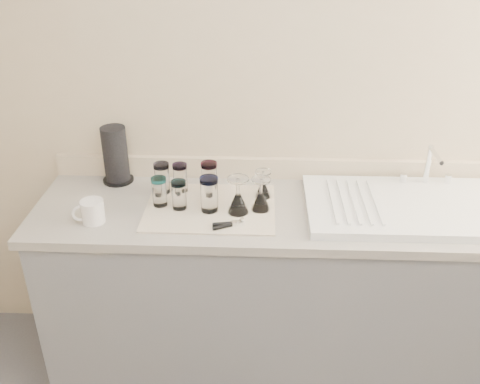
{
  "coord_description": "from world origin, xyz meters",
  "views": [
    {
      "loc": [
        -0.06,
        -0.79,
        2.05
      ],
      "look_at": [
        -0.14,
        1.15,
        1.0
      ],
      "focal_mm": 40.0,
      "sensor_mm": 36.0,
      "label": 1
    }
  ],
  "objects_px": {
    "tumbler_magenta": "(159,191)",
    "sink_unit": "(404,206)",
    "goblet_front_left": "(238,201)",
    "tumbler_purple": "(209,177)",
    "tumbler_cyan": "(180,178)",
    "goblet_front_right": "(261,199)",
    "tumbler_lavender": "(209,194)",
    "can_opener": "(228,224)",
    "goblet_back_right": "(263,188)",
    "paper_towel_roll": "(116,155)",
    "tumbler_blue": "(179,195)",
    "white_mug": "(92,211)",
    "tumbler_teal": "(162,178)"
  },
  "relations": [
    {
      "from": "tumbler_teal",
      "to": "tumbler_purple",
      "type": "bearing_deg",
      "value": 2.08
    },
    {
      "from": "can_opener",
      "to": "tumbler_cyan",
      "type": "bearing_deg",
      "value": 128.34
    },
    {
      "from": "tumbler_lavender",
      "to": "can_opener",
      "type": "bearing_deg",
      "value": -55.22
    },
    {
      "from": "white_mug",
      "to": "tumbler_blue",
      "type": "bearing_deg",
      "value": 18.28
    },
    {
      "from": "goblet_front_left",
      "to": "goblet_front_right",
      "type": "bearing_deg",
      "value": 16.46
    },
    {
      "from": "tumbler_teal",
      "to": "paper_towel_roll",
      "type": "relative_size",
      "value": 0.52
    },
    {
      "from": "tumbler_magenta",
      "to": "white_mug",
      "type": "bearing_deg",
      "value": -151.64
    },
    {
      "from": "tumbler_purple",
      "to": "goblet_front_right",
      "type": "distance_m",
      "value": 0.27
    },
    {
      "from": "tumbler_blue",
      "to": "tumbler_magenta",
      "type": "bearing_deg",
      "value": 164.32
    },
    {
      "from": "tumbler_teal",
      "to": "goblet_back_right",
      "type": "distance_m",
      "value": 0.45
    },
    {
      "from": "tumbler_blue",
      "to": "goblet_back_right",
      "type": "distance_m",
      "value": 0.37
    },
    {
      "from": "goblet_front_right",
      "to": "tumbler_lavender",
      "type": "bearing_deg",
      "value": -175.15
    },
    {
      "from": "sink_unit",
      "to": "tumbler_magenta",
      "type": "relative_size",
      "value": 6.38
    },
    {
      "from": "goblet_back_right",
      "to": "paper_towel_roll",
      "type": "distance_m",
      "value": 0.7
    },
    {
      "from": "tumbler_lavender",
      "to": "goblet_front_right",
      "type": "distance_m",
      "value": 0.22
    },
    {
      "from": "paper_towel_roll",
      "to": "tumbler_cyan",
      "type": "bearing_deg",
      "value": -17.98
    },
    {
      "from": "tumbler_magenta",
      "to": "goblet_back_right",
      "type": "relative_size",
      "value": 1.03
    },
    {
      "from": "tumbler_blue",
      "to": "tumbler_lavender",
      "type": "bearing_deg",
      "value": -5.71
    },
    {
      "from": "can_opener",
      "to": "tumbler_blue",
      "type": "bearing_deg",
      "value": 147.46
    },
    {
      "from": "tumbler_lavender",
      "to": "can_opener",
      "type": "relative_size",
      "value": 1.18
    },
    {
      "from": "tumbler_lavender",
      "to": "goblet_back_right",
      "type": "bearing_deg",
      "value": 29.93
    },
    {
      "from": "paper_towel_roll",
      "to": "goblet_front_right",
      "type": "bearing_deg",
      "value": -20.56
    },
    {
      "from": "tumbler_lavender",
      "to": "goblet_front_left",
      "type": "xyz_separation_m",
      "value": [
        0.12,
        -0.01,
        -0.02
      ]
    },
    {
      "from": "can_opener",
      "to": "white_mug",
      "type": "xyz_separation_m",
      "value": [
        -0.56,
        0.03,
        0.03
      ]
    },
    {
      "from": "tumbler_cyan",
      "to": "tumbler_lavender",
      "type": "bearing_deg",
      "value": -49.23
    },
    {
      "from": "goblet_front_left",
      "to": "white_mug",
      "type": "relative_size",
      "value": 1.12
    },
    {
      "from": "tumbler_magenta",
      "to": "paper_towel_roll",
      "type": "relative_size",
      "value": 0.48
    },
    {
      "from": "goblet_front_right",
      "to": "paper_towel_roll",
      "type": "distance_m",
      "value": 0.72
    },
    {
      "from": "tumbler_magenta",
      "to": "sink_unit",
      "type": "bearing_deg",
      "value": 0.63
    },
    {
      "from": "tumbler_purple",
      "to": "tumbler_lavender",
      "type": "bearing_deg",
      "value": -84.74
    },
    {
      "from": "sink_unit",
      "to": "goblet_back_right",
      "type": "bearing_deg",
      "value": 172.38
    },
    {
      "from": "tumbler_teal",
      "to": "goblet_front_right",
      "type": "distance_m",
      "value": 0.46
    },
    {
      "from": "can_opener",
      "to": "goblet_front_left",
      "type": "bearing_deg",
      "value": 73.64
    },
    {
      "from": "tumbler_cyan",
      "to": "white_mug",
      "type": "distance_m",
      "value": 0.42
    },
    {
      "from": "goblet_back_right",
      "to": "can_opener",
      "type": "bearing_deg",
      "value": -118.38
    },
    {
      "from": "goblet_front_left",
      "to": "tumbler_purple",
      "type": "bearing_deg",
      "value": 128.16
    },
    {
      "from": "tumbler_teal",
      "to": "goblet_back_right",
      "type": "bearing_deg",
      "value": -3.37
    },
    {
      "from": "goblet_front_left",
      "to": "can_opener",
      "type": "xyz_separation_m",
      "value": [
        -0.03,
        -0.12,
        -0.05
      ]
    },
    {
      "from": "tumbler_teal",
      "to": "white_mug",
      "type": "distance_m",
      "value": 0.36
    },
    {
      "from": "tumbler_lavender",
      "to": "can_opener",
      "type": "xyz_separation_m",
      "value": [
        0.09,
        -0.12,
        -0.07
      ]
    },
    {
      "from": "tumbler_teal",
      "to": "white_mug",
      "type": "height_order",
      "value": "tumbler_teal"
    },
    {
      "from": "tumbler_teal",
      "to": "paper_towel_roll",
      "type": "xyz_separation_m",
      "value": [
        -0.23,
        0.11,
        0.05
      ]
    },
    {
      "from": "tumbler_cyan",
      "to": "paper_towel_roll",
      "type": "height_order",
      "value": "paper_towel_roll"
    },
    {
      "from": "tumbler_cyan",
      "to": "goblet_front_left",
      "type": "bearing_deg",
      "value": -33.86
    },
    {
      "from": "tumbler_lavender",
      "to": "can_opener",
      "type": "height_order",
      "value": "tumbler_lavender"
    },
    {
      "from": "tumbler_teal",
      "to": "tumbler_cyan",
      "type": "bearing_deg",
      "value": 9.93
    },
    {
      "from": "tumbler_cyan",
      "to": "goblet_front_right",
      "type": "relative_size",
      "value": 0.91
    },
    {
      "from": "tumbler_teal",
      "to": "tumbler_blue",
      "type": "relative_size",
      "value": 1.09
    },
    {
      "from": "goblet_back_right",
      "to": "goblet_front_left",
      "type": "relative_size",
      "value": 0.78
    },
    {
      "from": "tumbler_blue",
      "to": "goblet_front_left",
      "type": "relative_size",
      "value": 0.8
    }
  ]
}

